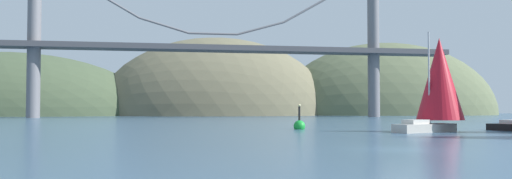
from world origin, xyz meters
The scene contains 7 objects.
ground_plane centered at (0.00, 0.00, 0.00)m, with size 360.00×360.00×0.00m, color #385670.
headland_right centered at (60.00, 135.00, 0.00)m, with size 73.25×44.00×46.37m, color #5B6647.
headland_center centered at (5.00, 135.00, 0.00)m, with size 71.17×44.00×47.09m, color #6B664C.
headland_left centered at (-55.00, 135.00, 0.00)m, with size 82.62×44.00×36.10m, color #425138.
suspension_bridge centered at (0.00, 95.00, 17.18)m, with size 113.06×6.00×38.10m.
sailboat_crimson_sail centered at (11.78, 17.47, 4.20)m, with size 7.43×5.13×8.36m.
channel_buoy centered at (1.58, 24.78, 0.37)m, with size 1.10×1.10×2.64m.
Camera 1 is at (-11.09, -23.21, 1.92)m, focal length 36.71 mm.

